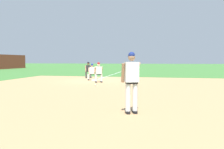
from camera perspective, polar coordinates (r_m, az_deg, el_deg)
ground_plane at (r=17.27m, az=-4.54°, el=-1.58°), size 160.00×160.00×0.00m
infield_dirt_patch at (r=11.92m, az=-1.88°, el=-3.97°), size 18.00×18.00×0.01m
foul_line_stripe at (r=25.64m, az=0.80°, el=0.21°), size 17.24×0.10×0.00m
first_base_bag at (r=17.27m, az=-4.54°, el=-1.43°), size 0.38×0.38×0.09m
baseball at (r=13.94m, az=-4.38°, el=-2.72°), size 0.07×0.07×0.07m
pitcher at (r=6.57m, az=5.19°, el=-1.10°), size 0.82×0.60×1.86m
first_baseman at (r=17.52m, az=-5.14°, el=0.89°), size 0.84×0.97×1.34m
baserunner at (r=15.69m, az=-3.51°, el=0.78°), size 0.61×0.67×1.46m
umpire at (r=19.67m, az=-6.20°, el=1.38°), size 0.59×0.67×1.46m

